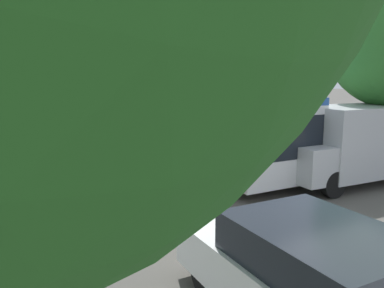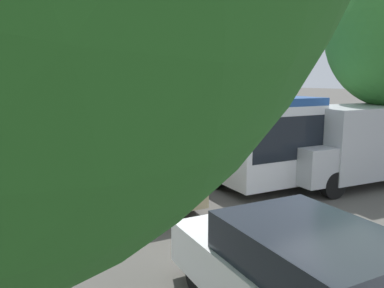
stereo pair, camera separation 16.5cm
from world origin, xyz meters
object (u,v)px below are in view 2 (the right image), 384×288
object	(u,v)px
no_entry_sign	(253,108)
queued_car_black	(76,139)
queued_car_tan	(139,171)
articulated_bus	(159,114)
queued_car_navy	(40,115)
tree_right_mid	(206,55)
traffic_light	(170,98)
direction_sign_post	(278,92)
queued_car_graphite	(54,124)
white_van	(360,142)
city_bus_rear	(12,94)
queued_car_white	(305,281)
queued_car_red	(29,109)

from	to	relation	value
no_entry_sign	queued_car_black	bearing A→B (deg)	-111.70
queued_car_tan	articulated_bus	bearing A→B (deg)	-25.85
articulated_bus	queued_car_navy	bearing A→B (deg)	-159.87
articulated_bus	tree_right_mid	bearing A→B (deg)	127.03
traffic_light	tree_right_mid	distance (m)	10.00
traffic_light	direction_sign_post	distance (m)	5.97
queued_car_graphite	traffic_light	distance (m)	10.27
queued_car_tan	direction_sign_post	world-z (taller)	direction_sign_post
queued_car_black	white_van	xyz separation A→B (m)	(6.52, -8.19, 0.54)
queued_car_tan	traffic_light	world-z (taller)	traffic_light
city_bus_rear	traffic_light	size ratio (longest dim) A/B	3.40
queued_car_white	queued_car_navy	size ratio (longest dim) A/B	1.02
city_bus_rear	direction_sign_post	size ratio (longest dim) A/B	3.21
queued_car_black	queued_car_graphite	distance (m)	5.58
queued_car_white	articulated_bus	bearing A→B (deg)	-14.42
queued_car_tan	queued_car_graphite	size ratio (longest dim) A/B	1.00
queued_car_tan	traffic_light	xyz separation A→B (m)	(1.93, 2.11, 1.76)
queued_car_tan	traffic_light	size ratio (longest dim) A/B	1.26
queued_car_graphite	no_entry_sign	distance (m)	10.76
queued_car_tan	white_van	size ratio (longest dim) A/B	0.84
no_entry_sign	tree_right_mid	world-z (taller)	tree_right_mid
queued_car_tan	queued_car_black	bearing A→B (deg)	4.34
white_van	tree_right_mid	world-z (taller)	tree_right_mid
queued_car_white	white_van	world-z (taller)	white_van
queued_car_tan	queued_car_black	xyz separation A→B (m)	(-0.19, 6.44, -0.04)
queued_car_tan	queued_car_navy	world-z (taller)	queued_car_tan
articulated_bus	traffic_light	world-z (taller)	traffic_light
queued_car_graphite	queued_car_navy	distance (m)	6.09
queued_car_white	direction_sign_post	size ratio (longest dim) A/B	1.14
queued_car_navy	direction_sign_post	size ratio (longest dim) A/B	1.12
queued_car_navy	traffic_light	xyz separation A→B (m)	(1.94, -16.00, 1.80)
queued_car_red	queued_car_graphite	bearing A→B (deg)	-177.57
city_bus_rear	tree_right_mid	xyz separation A→B (m)	(8.11, -30.10, 3.02)
queued_car_black	tree_right_mid	distance (m)	9.63
queued_car_black	no_entry_sign	size ratio (longest dim) A/B	1.43
no_entry_sign	queued_car_red	bearing A→B (deg)	-161.62
city_bus_rear	queued_car_red	xyz separation A→B (m)	(0.05, -16.03, -0.71)
queued_car_white	tree_right_mid	world-z (taller)	tree_right_mid
direction_sign_post	articulated_bus	bearing A→B (deg)	-38.47
queued_car_graphite	queued_car_white	bearing A→B (deg)	-177.79
queued_car_black	traffic_light	world-z (taller)	traffic_light
white_van	direction_sign_post	xyz separation A→B (m)	(1.42, 5.21, 1.31)
direction_sign_post	queued_car_graphite	bearing A→B (deg)	-47.04
queued_car_graphite	direction_sign_post	world-z (taller)	direction_sign_post
queued_car_black	direction_sign_post	bearing A→B (deg)	-107.96
city_bus_rear	queued_car_graphite	xyz separation A→B (m)	(0.00, -27.87, -0.68)
queued_car_tan	no_entry_sign	size ratio (longest dim) A/B	1.52
queued_car_black	queued_car_white	bearing A→B (deg)	-177.53
queued_car_black	tree_right_mid	world-z (taller)	tree_right_mid
white_van	queued_car_tan	bearing A→B (deg)	-11.07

